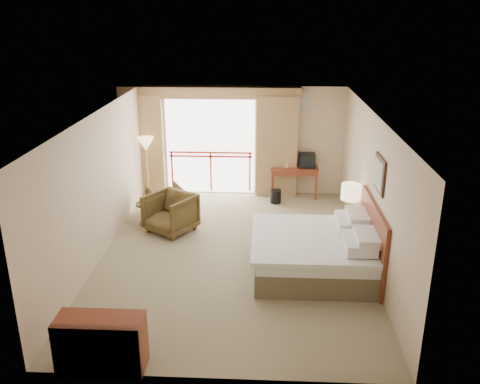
# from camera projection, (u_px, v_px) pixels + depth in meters

# --- Properties ---
(floor) EXTENTS (7.00, 7.00, 0.00)m
(floor) POSITION_uv_depth(u_px,v_px,m) (234.00, 254.00, 9.77)
(floor) COLOR gray
(floor) RESTS_ON ground
(ceiling) EXTENTS (7.00, 7.00, 0.00)m
(ceiling) POSITION_uv_depth(u_px,v_px,m) (233.00, 115.00, 8.85)
(ceiling) COLOR white
(ceiling) RESTS_ON wall_back
(wall_back) EXTENTS (5.00, 0.00, 5.00)m
(wall_back) POSITION_uv_depth(u_px,v_px,m) (242.00, 141.00, 12.60)
(wall_back) COLOR beige
(wall_back) RESTS_ON ground
(wall_front) EXTENTS (5.00, 0.00, 5.00)m
(wall_front) POSITION_uv_depth(u_px,v_px,m) (216.00, 286.00, 6.02)
(wall_front) COLOR beige
(wall_front) RESTS_ON ground
(wall_left) EXTENTS (0.00, 7.00, 7.00)m
(wall_left) POSITION_uv_depth(u_px,v_px,m) (100.00, 186.00, 9.43)
(wall_left) COLOR beige
(wall_left) RESTS_ON ground
(wall_right) EXTENTS (0.00, 7.00, 7.00)m
(wall_right) POSITION_uv_depth(u_px,v_px,m) (371.00, 190.00, 9.19)
(wall_right) COLOR beige
(wall_right) RESTS_ON ground
(balcony_door) EXTENTS (2.40, 0.00, 2.40)m
(balcony_door) POSITION_uv_depth(u_px,v_px,m) (210.00, 147.00, 12.67)
(balcony_door) COLOR white
(balcony_door) RESTS_ON wall_back
(balcony_railing) EXTENTS (2.09, 0.03, 1.02)m
(balcony_railing) POSITION_uv_depth(u_px,v_px,m) (211.00, 162.00, 12.78)
(balcony_railing) COLOR red
(balcony_railing) RESTS_ON wall_back
(curtain_left) EXTENTS (1.00, 0.26, 2.50)m
(curtain_left) POSITION_uv_depth(u_px,v_px,m) (144.00, 145.00, 12.60)
(curtain_left) COLOR #97744E
(curtain_left) RESTS_ON wall_back
(curtain_right) EXTENTS (1.00, 0.26, 2.50)m
(curtain_right) POSITION_uv_depth(u_px,v_px,m) (277.00, 147.00, 12.45)
(curtain_right) COLOR #97744E
(curtain_right) RESTS_ON wall_back
(valance) EXTENTS (4.40, 0.22, 0.28)m
(valance) POSITION_uv_depth(u_px,v_px,m) (209.00, 93.00, 12.11)
(valance) COLOR #97744E
(valance) RESTS_ON wall_back
(hvac_vent) EXTENTS (0.50, 0.04, 0.50)m
(hvac_vent) POSITION_uv_depth(u_px,v_px,m) (297.00, 101.00, 12.16)
(hvac_vent) COLOR silver
(hvac_vent) RESTS_ON wall_back
(bed) EXTENTS (2.13, 2.06, 0.97)m
(bed) POSITION_uv_depth(u_px,v_px,m) (316.00, 252.00, 9.01)
(bed) COLOR brown
(bed) RESTS_ON floor
(headboard) EXTENTS (0.06, 2.10, 1.30)m
(headboard) POSITION_uv_depth(u_px,v_px,m) (372.00, 239.00, 8.87)
(headboard) COLOR maroon
(headboard) RESTS_ON wall_right
(framed_art) EXTENTS (0.04, 0.72, 0.60)m
(framed_art) POSITION_uv_depth(u_px,v_px,m) (379.00, 174.00, 8.46)
(framed_art) COLOR black
(framed_art) RESTS_ON wall_right
(nightstand) EXTENTS (0.40, 0.47, 0.54)m
(nightstand) POSITION_uv_depth(u_px,v_px,m) (348.00, 230.00, 10.15)
(nightstand) COLOR maroon
(nightstand) RESTS_ON floor
(table_lamp) EXTENTS (0.38, 0.38, 0.67)m
(table_lamp) POSITION_uv_depth(u_px,v_px,m) (351.00, 192.00, 9.92)
(table_lamp) COLOR tan
(table_lamp) RESTS_ON nightstand
(phone) EXTENTS (0.21, 0.18, 0.08)m
(phone) POSITION_uv_depth(u_px,v_px,m) (348.00, 219.00, 9.90)
(phone) COLOR black
(phone) RESTS_ON nightstand
(desk) EXTENTS (1.16, 0.56, 0.76)m
(desk) POSITION_uv_depth(u_px,v_px,m) (294.00, 173.00, 12.64)
(desk) COLOR maroon
(desk) RESTS_ON floor
(tv) EXTENTS (0.39, 0.31, 0.36)m
(tv) POSITION_uv_depth(u_px,v_px,m) (307.00, 160.00, 12.46)
(tv) COLOR black
(tv) RESTS_ON desk
(coffee_maker) EXTENTS (0.14, 0.14, 0.24)m
(coffee_maker) POSITION_uv_depth(u_px,v_px,m) (280.00, 162.00, 12.51)
(coffee_maker) COLOR black
(coffee_maker) RESTS_ON desk
(cup) EXTENTS (0.09, 0.09, 0.11)m
(cup) POSITION_uv_depth(u_px,v_px,m) (286.00, 165.00, 12.48)
(cup) COLOR white
(cup) RESTS_ON desk
(wastebasket) EXTENTS (0.32, 0.32, 0.32)m
(wastebasket) POSITION_uv_depth(u_px,v_px,m) (276.00, 196.00, 12.28)
(wastebasket) COLOR black
(wastebasket) RESTS_ON floor
(armchair_far) EXTENTS (0.96, 0.96, 0.65)m
(armchair_far) POSITION_uv_depth(u_px,v_px,m) (165.00, 212.00, 11.76)
(armchair_far) COLOR #44351A
(armchair_far) RESTS_ON floor
(armchair_near) EXTENTS (1.23, 1.24, 0.82)m
(armchair_near) POSITION_uv_depth(u_px,v_px,m) (171.00, 231.00, 10.77)
(armchair_near) COLOR #44351A
(armchair_near) RESTS_ON floor
(side_table) EXTENTS (0.44, 0.44, 0.48)m
(side_table) POSITION_uv_depth(u_px,v_px,m) (146.00, 210.00, 11.02)
(side_table) COLOR black
(side_table) RESTS_ON floor
(book) EXTENTS (0.18, 0.24, 0.02)m
(book) POSITION_uv_depth(u_px,v_px,m) (146.00, 203.00, 10.97)
(book) COLOR white
(book) RESTS_ON side_table
(floor_lamp) EXTENTS (0.40, 0.40, 1.57)m
(floor_lamp) POSITION_uv_depth(u_px,v_px,m) (146.00, 146.00, 12.08)
(floor_lamp) COLOR tan
(floor_lamp) RESTS_ON floor
(dresser) EXTENTS (1.12, 0.48, 0.75)m
(dresser) POSITION_uv_depth(u_px,v_px,m) (101.00, 344.00, 6.56)
(dresser) COLOR maroon
(dresser) RESTS_ON floor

